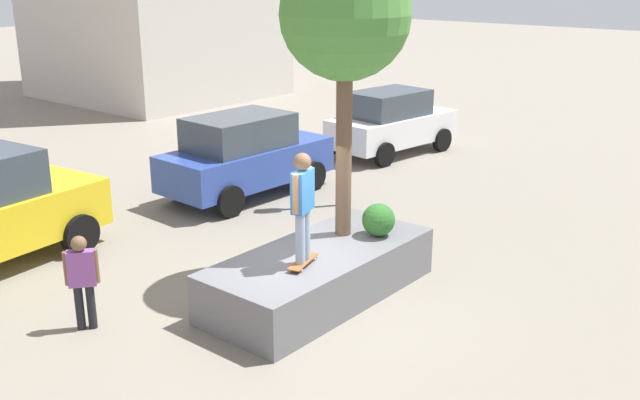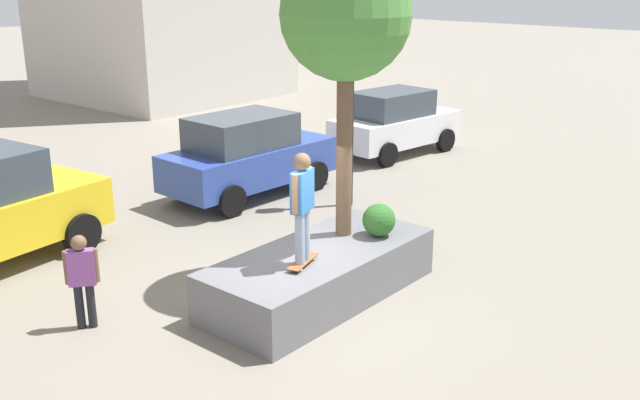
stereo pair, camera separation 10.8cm
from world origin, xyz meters
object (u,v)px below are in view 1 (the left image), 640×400
(planter_ledge, at_px, (320,274))
(skateboard, at_px, (303,262))
(police_car, at_px, (391,122))
(passerby_with_bag, at_px, (82,276))
(skateboarder, at_px, (303,200))
(plaza_tree, at_px, (345,18))
(sedan_parked, at_px, (245,155))
(traffic_light_corner, at_px, (349,82))

(planter_ledge, height_order, skateboard, skateboard)
(police_car, xyz_separation_m, passerby_with_bag, (-12.37, -2.68, -0.09))
(skateboarder, height_order, police_car, skateboarder)
(plaza_tree, xyz_separation_m, sedan_parked, (2.42, 4.93, -3.61))
(traffic_light_corner, bearing_deg, sedan_parked, 113.70)
(plaza_tree, xyz_separation_m, passerby_with_bag, (-4.12, 1.89, -3.75))
(planter_ledge, relative_size, traffic_light_corner, 1.00)
(plaza_tree, distance_m, skateboard, 4.06)
(planter_ledge, xyz_separation_m, plaza_tree, (0.89, 0.20, 4.22))
(plaza_tree, bearing_deg, planter_ledge, -167.40)
(planter_ledge, xyz_separation_m, sedan_parked, (3.31, 5.13, 0.61))
(traffic_light_corner, distance_m, passerby_with_bag, 7.88)
(sedan_parked, relative_size, police_car, 1.03)
(police_car, bearing_deg, sedan_parked, 176.52)
(skateboard, xyz_separation_m, sedan_parked, (3.97, 5.33, 0.13))
(sedan_parked, bearing_deg, skateboarder, -126.70)
(police_car, bearing_deg, plaza_tree, -150.98)
(skateboard, relative_size, skateboarder, 0.46)
(planter_ledge, bearing_deg, traffic_light_corner, 32.23)
(planter_ledge, relative_size, skateboarder, 2.40)
(plaza_tree, height_order, skateboard, plaza_tree)
(planter_ledge, relative_size, skateboard, 5.20)
(skateboard, xyz_separation_m, passerby_with_bag, (-2.57, 2.29, -0.02))
(skateboard, distance_m, passerby_with_bag, 3.44)
(plaza_tree, distance_m, police_car, 10.12)
(plaza_tree, distance_m, passerby_with_bag, 5.89)
(planter_ledge, bearing_deg, skateboard, -163.57)
(police_car, xyz_separation_m, traffic_light_corner, (-4.78, -2.03, 1.96))
(traffic_light_corner, height_order, passerby_with_bag, traffic_light_corner)
(sedan_parked, bearing_deg, skateboard, -126.70)
(planter_ledge, distance_m, sedan_parked, 6.13)
(traffic_light_corner, bearing_deg, plaza_tree, -143.69)
(traffic_light_corner, bearing_deg, skateboarder, -149.63)
(plaza_tree, distance_m, sedan_parked, 6.57)
(plaza_tree, bearing_deg, police_car, 29.02)
(plaza_tree, bearing_deg, skateboard, -165.75)
(sedan_parked, height_order, passerby_with_bag, sedan_parked)
(skateboarder, relative_size, passerby_with_bag, 1.16)
(planter_ledge, distance_m, passerby_with_bag, 3.88)
(skateboard, distance_m, police_car, 10.99)
(plaza_tree, relative_size, police_car, 1.14)
(skateboard, bearing_deg, plaza_tree, 14.25)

